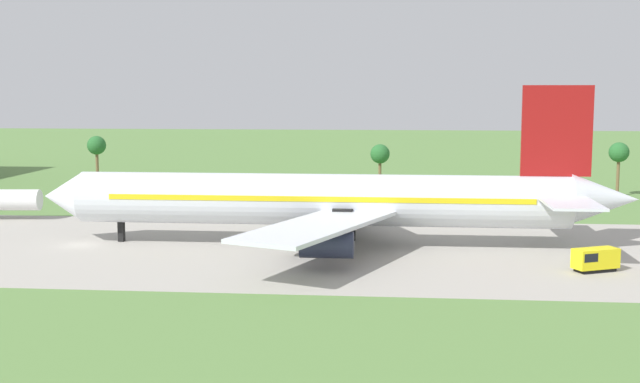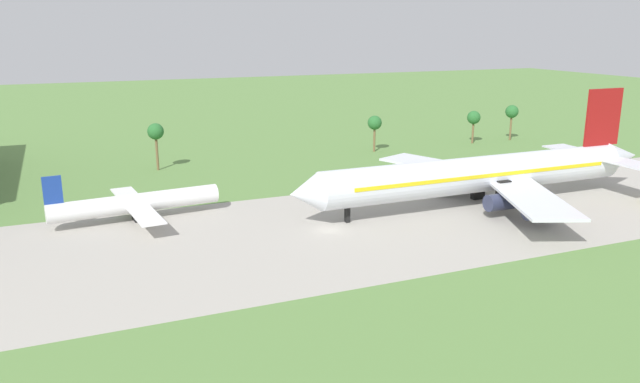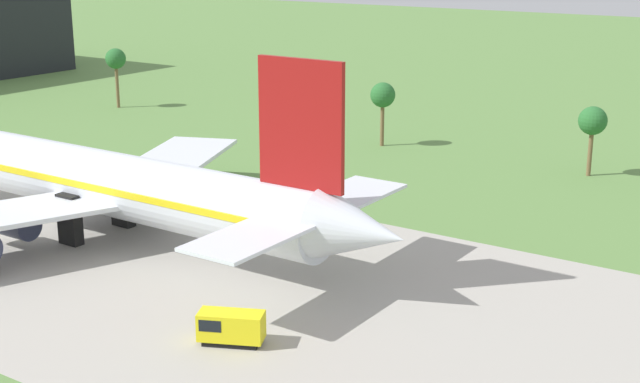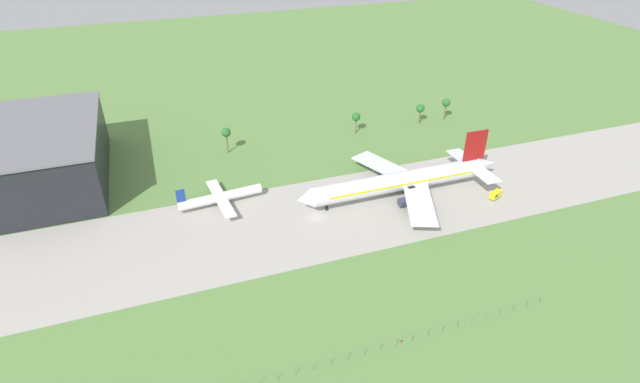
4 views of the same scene
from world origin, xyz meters
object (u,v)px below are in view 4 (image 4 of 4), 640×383
(no_stopping_sign, at_px, (401,342))
(terminal_building, at_px, (47,155))
(jet_airliner, at_px, (403,181))
(regional_aircraft, at_px, (220,197))
(baggage_tug, at_px, (495,195))

(no_stopping_sign, distance_m, terminal_building, 135.29)
(jet_airliner, xyz_separation_m, regional_aircraft, (-58.82, 14.44, -2.72))
(jet_airliner, distance_m, no_stopping_sign, 65.67)
(terminal_building, bearing_deg, baggage_tug, -23.81)
(regional_aircraft, xyz_separation_m, terminal_building, (-52.85, 35.36, 7.45))
(jet_airliner, relative_size, baggage_tug, 14.02)
(no_stopping_sign, bearing_deg, baggage_tug, 37.87)
(baggage_tug, xyz_separation_m, terminal_building, (-140.25, 61.88, 9.05))
(no_stopping_sign, relative_size, terminal_building, 0.03)
(baggage_tug, relative_size, terminal_building, 0.09)
(regional_aircraft, distance_m, baggage_tug, 91.35)
(regional_aircraft, bearing_deg, baggage_tug, -16.88)
(jet_airliner, height_order, regional_aircraft, jet_airliner)
(jet_airliner, distance_m, regional_aircraft, 60.63)
(baggage_tug, distance_m, terminal_building, 153.57)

